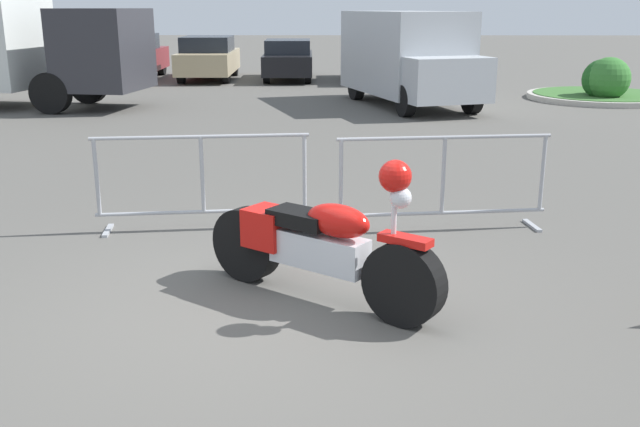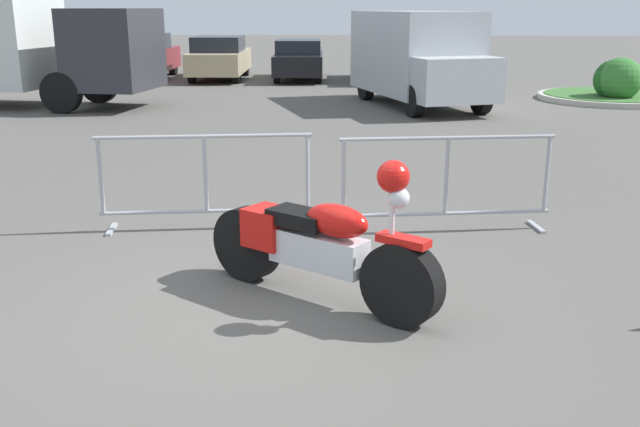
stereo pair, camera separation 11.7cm
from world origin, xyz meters
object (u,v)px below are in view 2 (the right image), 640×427
motorcycle (318,244)px  parked_car_yellow (63,57)px  crowd_barrier_far (446,182)px  parked_car_maroon (142,56)px  parked_car_tan (219,58)px  parked_car_white (379,60)px  pedestrian (114,59)px  crowd_barrier_near (206,180)px  parked_car_black (299,59)px  delivery_van (417,56)px

motorcycle → parked_car_yellow: parked_car_yellow is taller
crowd_barrier_far → parked_car_maroon: (-8.21, 17.33, 0.22)m
parked_car_yellow → parked_car_tan: 5.48m
motorcycle → parked_car_maroon: (-6.88, 19.34, 0.28)m
motorcycle → parked_car_white: size_ratio=0.48×
parked_car_white → pedestrian: pedestrian is taller
motorcycle → parked_car_tan: bearing=137.3°
crowd_barrier_far → parked_car_tan: bearing=107.6°
crowd_barrier_far → crowd_barrier_near: bearing=180.0°
motorcycle → crowd_barrier_near: motorcycle is taller
motorcycle → parked_car_tan: (-4.14, 19.21, 0.24)m
parked_car_black → crowd_barrier_near: bearing=178.3°
crowd_barrier_far → parked_car_yellow: bearing=122.4°
parked_car_tan → parked_car_white: bearing=-95.3°
parked_car_tan → parked_car_black: bearing=-92.8°
delivery_van → parked_car_black: bearing=-170.6°
motorcycle → parked_car_maroon: bearing=144.7°
motorcycle → parked_car_maroon: parked_car_maroon is taller
parked_car_maroon → pedestrian: size_ratio=2.70×
parked_car_maroon → parked_car_black: (5.48, -0.16, -0.09)m
motorcycle → parked_car_yellow: (-9.62, 19.28, 0.23)m
parked_car_maroon → parked_car_white: parked_car_maroon is taller
parked_car_yellow → parked_car_white: size_ratio=1.03×
delivery_van → parked_car_tan: (-6.14, 6.59, -0.50)m
delivery_van → crowd_barrier_near: bearing=-35.4°
motorcycle → crowd_barrier_far: bearing=91.5°
parked_car_yellow → parked_car_tan: parked_car_tan is taller
crowd_barrier_far → parked_car_yellow: parked_car_yellow is taller
motorcycle → pedestrian: (-6.71, 15.84, 0.42)m
crowd_barrier_near → parked_car_maroon: parked_car_maroon is taller
parked_car_maroon → parked_car_black: bearing=-93.6°
motorcycle → parked_car_maroon: 20.52m
parked_car_white → motorcycle: bearing=174.0°
crowd_barrier_near → pedestrian: size_ratio=1.40×
crowd_barrier_far → parked_car_black: 17.39m
delivery_van → pedestrian: size_ratio=3.17×
parked_car_yellow → parked_car_maroon: size_ratio=0.94×
parked_car_white → delivery_van: bearing=-175.8°
motorcycle → crowd_barrier_near: 2.40m
motorcycle → parked_car_black: (-1.40, 19.17, 0.19)m
crowd_barrier_far → parked_car_black: parked_car_black is taller
parked_car_yellow → pedestrian: 4.51m
parked_car_black → parked_car_white: (2.74, -0.28, 0.02)m
crowd_barrier_near → parked_car_maroon: size_ratio=0.52×
crowd_barrier_near → parked_car_yellow: parked_car_yellow is taller
parked_car_tan → crowd_barrier_near: bearing=-172.6°
parked_car_yellow → parked_car_black: parked_car_yellow is taller
parked_car_maroon → parked_car_tan: size_ratio=1.05×
parked_car_black → parked_car_white: parked_car_white is taller
crowd_barrier_near → delivery_van: 11.15m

